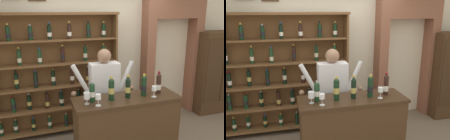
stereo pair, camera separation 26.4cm
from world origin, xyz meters
TOP-DOWN VIEW (x-y plane):
  - back_wall at (-0.00, 1.53)m, footprint 12.00×0.19m
  - wine_shelf at (-0.89, 1.20)m, footprint 2.29×0.31m
  - archway_doorway at (1.52, 1.39)m, footprint 1.28×0.45m
  - side_cabinet at (2.49, 1.11)m, footprint 0.89×0.48m
  - tasting_counter at (-0.01, -0.00)m, footprint 1.48×0.51m
  - shopkeeper at (-0.18, 0.49)m, footprint 1.01×0.22m
  - tasting_bottle_riserva at (-0.49, 0.01)m, footprint 0.07×0.07m
  - tasting_bottle_bianco at (-0.23, -0.01)m, footprint 0.08×0.08m
  - tasting_bottle_prosecco at (0.01, -0.00)m, footprint 0.07×0.07m
  - tasting_bottle_super_tuscan at (0.25, 0.00)m, footprint 0.08×0.08m
  - tasting_bottle_brunello at (0.49, 0.02)m, footprint 0.07×0.07m
  - wine_glass_spare at (-0.45, -0.14)m, footprint 0.07×0.07m
  - wine_glass_left at (-0.57, -0.04)m, footprint 0.08×0.08m
  - wine_glass_right at (0.36, -0.09)m, footprint 0.07×0.07m

SIDE VIEW (x-z plane):
  - tasting_counter at x=-0.01m, z-range 0.00..1.03m
  - side_cabinet at x=2.49m, z-range 0.00..1.77m
  - shopkeeper at x=-0.18m, z-range 0.20..1.84m
  - wine_shelf at x=-0.89m, z-range 0.04..2.20m
  - wine_glass_left at x=-0.57m, z-range 1.06..1.21m
  - wine_glass_spare at x=-0.45m, z-range 1.06..1.22m
  - wine_glass_right at x=0.36m, z-range 1.06..1.22m
  - tasting_bottle_riserva at x=-0.49m, z-range 1.02..1.31m
  - tasting_bottle_prosecco at x=0.01m, z-range 1.02..1.34m
  - tasting_bottle_brunello at x=0.49m, z-range 1.02..1.34m
  - tasting_bottle_super_tuscan at x=0.25m, z-range 1.02..1.34m
  - tasting_bottle_bianco at x=-0.23m, z-range 1.03..1.35m
  - archway_doorway at x=1.52m, z-range 0.16..2.54m
  - back_wall at x=0.00m, z-range 0.00..3.49m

